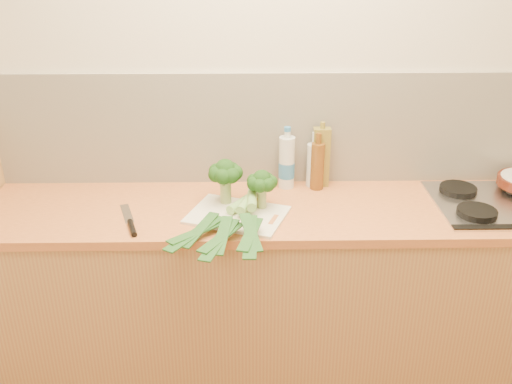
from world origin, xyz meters
The scene contains 14 objects.
room_shell centered at (0.00, 1.49, 1.17)m, with size 3.50×3.50×3.50m.
counter centered at (0.00, 1.20, 0.45)m, with size 3.20×0.62×0.90m.
gas_hob centered at (1.02, 1.20, 0.91)m, with size 0.58×0.50×0.04m.
chopping_board centered at (-0.17, 1.11, 0.91)m, with size 0.40×0.30×0.01m, color silver.
broccoli_left centered at (-0.22, 1.23, 1.05)m, with size 0.15×0.16×0.21m.
broccoli_right centered at (-0.06, 1.17, 1.03)m, with size 0.14×0.14×0.18m.
leek_front centered at (-0.20, 1.09, 0.94)m, with size 0.40×0.58×0.04m.
leek_mid centered at (-0.15, 1.06, 0.95)m, with size 0.27×0.69×0.04m.
leek_back centered at (-0.10, 1.05, 0.97)m, with size 0.11×0.69×0.04m.
chefs_knife centered at (-0.61, 1.03, 0.91)m, with size 0.13×0.31×0.02m.
oil_tin centered at (0.23, 1.44, 1.05)m, with size 0.08×0.05×0.32m.
glass_bottle centered at (0.20, 1.43, 1.01)m, with size 0.07×0.07×0.27m.
amber_bottle centered at (0.21, 1.40, 1.02)m, with size 0.06×0.06×0.28m.
water_bottle centered at (0.07, 1.42, 1.02)m, with size 0.08×0.08×0.28m.
Camera 1 is at (-0.12, -1.10, 2.03)m, focal length 40.00 mm.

